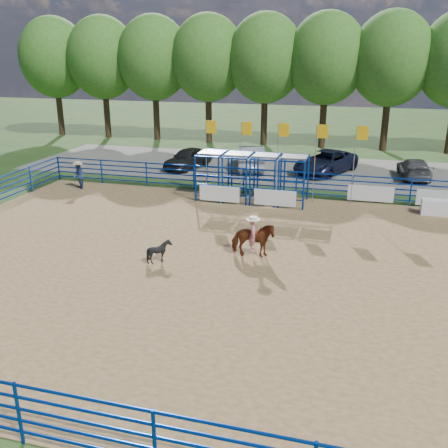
{
  "coord_description": "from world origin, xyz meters",
  "views": [
    {
      "loc": [
        3.29,
        -16.94,
        7.78
      ],
      "look_at": [
        -1.67,
        1.0,
        1.3
      ],
      "focal_mm": 40.0,
      "sensor_mm": 36.0,
      "label": 1
    }
  ],
  "objects_px": {
    "car_a": "(188,158)",
    "car_b": "(252,157)",
    "car_c": "(326,162)",
    "spectator_cowboy": "(79,176)",
    "horse_and_rider": "(253,237)",
    "announcer_table": "(436,207)",
    "car_d": "(414,168)",
    "calf": "(159,251)"
  },
  "relations": [
    {
      "from": "car_a",
      "to": "car_c",
      "type": "distance_m",
      "value": 9.42
    },
    {
      "from": "announcer_table",
      "to": "car_b",
      "type": "bearing_deg",
      "value": 145.72
    },
    {
      "from": "horse_and_rider",
      "to": "car_c",
      "type": "height_order",
      "value": "horse_and_rider"
    },
    {
      "from": "spectator_cowboy",
      "to": "car_a",
      "type": "bearing_deg",
      "value": 57.88
    },
    {
      "from": "car_a",
      "to": "car_d",
      "type": "height_order",
      "value": "car_a"
    },
    {
      "from": "horse_and_rider",
      "to": "car_b",
      "type": "distance_m",
      "value": 15.71
    },
    {
      "from": "car_d",
      "to": "car_b",
      "type": "bearing_deg",
      "value": -2.98
    },
    {
      "from": "calf",
      "to": "car_c",
      "type": "distance_m",
      "value": 17.68
    },
    {
      "from": "horse_and_rider",
      "to": "spectator_cowboy",
      "type": "bearing_deg",
      "value": 148.64
    },
    {
      "from": "calf",
      "to": "car_a",
      "type": "distance_m",
      "value": 16.42
    },
    {
      "from": "car_a",
      "to": "car_b",
      "type": "xyz_separation_m",
      "value": [
        4.31,
        0.98,
        0.1
      ]
    },
    {
      "from": "car_a",
      "to": "car_c",
      "type": "xyz_separation_m",
      "value": [
        9.36,
        1.14,
        0.03
      ]
    },
    {
      "from": "horse_and_rider",
      "to": "car_c",
      "type": "xyz_separation_m",
      "value": [
        1.6,
        15.49,
        -0.09
      ]
    },
    {
      "from": "car_d",
      "to": "car_c",
      "type": "bearing_deg",
      "value": -3.22
    },
    {
      "from": "announcer_table",
      "to": "car_c",
      "type": "bearing_deg",
      "value": 128.13
    },
    {
      "from": "announcer_table",
      "to": "car_a",
      "type": "distance_m",
      "value": 16.79
    },
    {
      "from": "car_b",
      "to": "car_c",
      "type": "relative_size",
      "value": 0.91
    },
    {
      "from": "horse_and_rider",
      "to": "calf",
      "type": "distance_m",
      "value": 3.69
    },
    {
      "from": "car_a",
      "to": "car_b",
      "type": "height_order",
      "value": "car_b"
    },
    {
      "from": "spectator_cowboy",
      "to": "car_d",
      "type": "xyz_separation_m",
      "value": [
        19.33,
        8.23,
        -0.2
      ]
    },
    {
      "from": "horse_and_rider",
      "to": "car_d",
      "type": "xyz_separation_m",
      "value": [
        7.21,
        15.62,
        -0.22
      ]
    },
    {
      "from": "calf",
      "to": "spectator_cowboy",
      "type": "relative_size",
      "value": 0.56
    },
    {
      "from": "horse_and_rider",
      "to": "car_b",
      "type": "relative_size",
      "value": 0.48
    },
    {
      "from": "calf",
      "to": "car_c",
      "type": "relative_size",
      "value": 0.17
    },
    {
      "from": "car_a",
      "to": "car_b",
      "type": "distance_m",
      "value": 4.42
    },
    {
      "from": "car_c",
      "to": "spectator_cowboy",
      "type": "bearing_deg",
      "value": -124.94
    },
    {
      "from": "spectator_cowboy",
      "to": "car_a",
      "type": "height_order",
      "value": "spectator_cowboy"
    },
    {
      "from": "calf",
      "to": "car_b",
      "type": "relative_size",
      "value": 0.18
    },
    {
      "from": "calf",
      "to": "car_c",
      "type": "height_order",
      "value": "car_c"
    },
    {
      "from": "calf",
      "to": "car_d",
      "type": "height_order",
      "value": "car_d"
    },
    {
      "from": "announcer_table",
      "to": "spectator_cowboy",
      "type": "bearing_deg",
      "value": -178.96
    },
    {
      "from": "horse_and_rider",
      "to": "calf",
      "type": "bearing_deg",
      "value": -156.3
    },
    {
      "from": "car_d",
      "to": "spectator_cowboy",
      "type": "bearing_deg",
      "value": 18.52
    },
    {
      "from": "car_c",
      "to": "car_d",
      "type": "height_order",
      "value": "car_c"
    },
    {
      "from": "horse_and_rider",
      "to": "announcer_table",
      "type": "bearing_deg",
      "value": 45.27
    },
    {
      "from": "spectator_cowboy",
      "to": "car_a",
      "type": "xyz_separation_m",
      "value": [
        4.37,
        6.96,
        -0.1
      ]
    },
    {
      "from": "announcer_table",
      "to": "horse_and_rider",
      "type": "bearing_deg",
      "value": -134.73
    },
    {
      "from": "car_c",
      "to": "car_a",
      "type": "bearing_deg",
      "value": -148.52
    },
    {
      "from": "spectator_cowboy",
      "to": "car_c",
      "type": "xyz_separation_m",
      "value": [
        13.72,
        8.1,
        -0.07
      ]
    },
    {
      "from": "announcer_table",
      "to": "car_c",
      "type": "xyz_separation_m",
      "value": [
        -6.08,
        7.74,
        0.36
      ]
    },
    {
      "from": "horse_and_rider",
      "to": "car_d",
      "type": "height_order",
      "value": "horse_and_rider"
    },
    {
      "from": "horse_and_rider",
      "to": "spectator_cowboy",
      "type": "xyz_separation_m",
      "value": [
        -12.12,
        7.39,
        -0.02
      ]
    }
  ]
}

